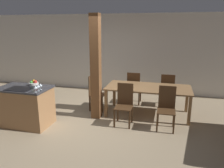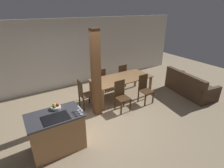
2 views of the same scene
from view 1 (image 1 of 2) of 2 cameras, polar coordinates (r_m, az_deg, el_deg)
name	(u,v)px [view 1 (image 1 of 2)]	position (r m, az deg, el deg)	size (l,w,h in m)	color
ground_plane	(86,122)	(5.50, -6.69, -9.73)	(16.00, 16.00, 0.00)	#9E896B
wall_back	(115,53)	(7.80, 0.67, 7.99)	(11.20, 0.08, 2.70)	silver
kitchen_island	(26,106)	(5.53, -21.62, -5.39)	(1.19, 0.75, 0.93)	#9E7047
fruit_bowl	(34,83)	(5.51, -19.77, 0.25)	(0.23, 0.23, 0.12)	silver
wine_glass_near	(35,87)	(4.84, -19.37, -0.79)	(0.08, 0.08, 0.15)	silver
wine_glass_middle	(38,86)	(4.92, -18.78, -0.51)	(0.08, 0.08, 0.15)	silver
wine_glass_far	(40,85)	(4.99, -18.20, -0.24)	(0.08, 0.08, 0.15)	silver
dining_table	(148,90)	(5.76, 9.42, -1.54)	(2.16, 1.01, 0.76)	olive
dining_chair_near_left	(124,104)	(5.19, 3.21, -5.16)	(0.40, 0.40, 0.98)	#472D19
dining_chair_near_right	(166,107)	(5.11, 14.03, -5.95)	(0.40, 0.40, 0.98)	#472D19
dining_chair_far_left	(134,88)	(6.55, 5.72, -0.96)	(0.40, 0.40, 0.98)	#472D19
dining_chair_far_right	(167,90)	(6.48, 14.25, -1.52)	(0.40, 0.40, 0.98)	#472D19
dining_chair_head_end	(95,92)	(6.10, -4.46, -2.12)	(0.40, 0.40, 0.98)	#472D19
timber_post	(96,68)	(5.37, -4.26, 4.19)	(0.22, 0.22, 2.58)	brown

